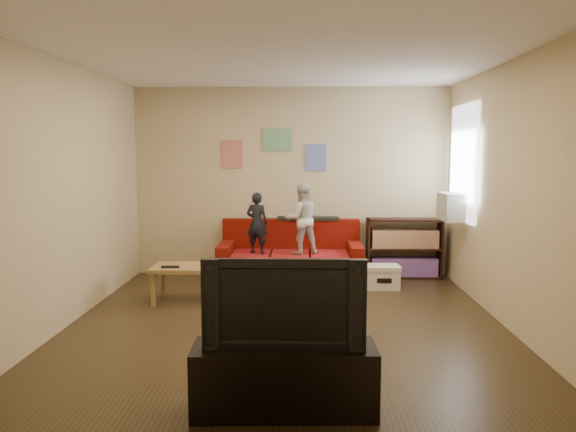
{
  "coord_description": "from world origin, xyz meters",
  "views": [
    {
      "loc": [
        0.17,
        -5.6,
        1.79
      ],
      "look_at": [
        0.0,
        0.8,
        1.05
      ],
      "focal_mm": 35.0,
      "sensor_mm": 36.0,
      "label": 1
    }
  ],
  "objects_px": {
    "coffee_table": "(194,271)",
    "television": "(284,301)",
    "child_b": "(301,219)",
    "sofa": "(291,260)",
    "bookshelf": "(404,251)",
    "tv_stand": "(284,379)",
    "child_a": "(257,223)",
    "file_box": "(383,277)"
  },
  "relations": [
    {
      "from": "coffee_table",
      "to": "television",
      "type": "xyz_separation_m",
      "value": [
        1.18,
        -2.83,
        0.41
      ]
    },
    {
      "from": "child_b",
      "to": "television",
      "type": "bearing_deg",
      "value": 72.21
    },
    {
      "from": "sofa",
      "to": "child_b",
      "type": "xyz_separation_m",
      "value": [
        0.15,
        -0.17,
        0.6
      ]
    },
    {
      "from": "bookshelf",
      "to": "tv_stand",
      "type": "height_order",
      "value": "bookshelf"
    },
    {
      "from": "bookshelf",
      "to": "television",
      "type": "bearing_deg",
      "value": -110.39
    },
    {
      "from": "child_a",
      "to": "tv_stand",
      "type": "bearing_deg",
      "value": 114.22
    },
    {
      "from": "child_a",
      "to": "bookshelf",
      "type": "xyz_separation_m",
      "value": [
        2.06,
        0.4,
        -0.45
      ]
    },
    {
      "from": "child_b",
      "to": "bookshelf",
      "type": "height_order",
      "value": "child_b"
    },
    {
      "from": "coffee_table",
      "to": "tv_stand",
      "type": "bearing_deg",
      "value": -67.43
    },
    {
      "from": "child_a",
      "to": "coffee_table",
      "type": "xyz_separation_m",
      "value": [
        -0.68,
        -0.98,
        -0.45
      ]
    },
    {
      "from": "coffee_table",
      "to": "sofa",
      "type": "bearing_deg",
      "value": 45.25
    },
    {
      "from": "sofa",
      "to": "television",
      "type": "distance_m",
      "value": 4.0
    },
    {
      "from": "tv_stand",
      "to": "child_a",
      "type": "bearing_deg",
      "value": 95.25
    },
    {
      "from": "child_b",
      "to": "file_box",
      "type": "relative_size",
      "value": 2.17
    },
    {
      "from": "sofa",
      "to": "bookshelf",
      "type": "bearing_deg",
      "value": 8.27
    },
    {
      "from": "child_a",
      "to": "file_box",
      "type": "distance_m",
      "value": 1.82
    },
    {
      "from": "sofa",
      "to": "child_a",
      "type": "relative_size",
      "value": 2.34
    },
    {
      "from": "child_b",
      "to": "coffee_table",
      "type": "xyz_separation_m",
      "value": [
        -1.28,
        -0.98,
        -0.51
      ]
    },
    {
      "from": "file_box",
      "to": "tv_stand",
      "type": "xyz_separation_m",
      "value": [
        -1.17,
        -3.55,
        0.08
      ]
    },
    {
      "from": "child_a",
      "to": "child_b",
      "type": "distance_m",
      "value": 0.6
    },
    {
      "from": "sofa",
      "to": "tv_stand",
      "type": "height_order",
      "value": "sofa"
    },
    {
      "from": "coffee_table",
      "to": "bookshelf",
      "type": "relative_size",
      "value": 0.92
    },
    {
      "from": "bookshelf",
      "to": "tv_stand",
      "type": "relative_size",
      "value": 0.84
    },
    {
      "from": "child_b",
      "to": "sofa",
      "type": "bearing_deg",
      "value": -64.62
    },
    {
      "from": "bookshelf",
      "to": "coffee_table",
      "type": "bearing_deg",
      "value": -153.32
    },
    {
      "from": "file_box",
      "to": "television",
      "type": "height_order",
      "value": "television"
    },
    {
      "from": "tv_stand",
      "to": "television",
      "type": "bearing_deg",
      "value": 0.0
    },
    {
      "from": "coffee_table",
      "to": "bookshelf",
      "type": "distance_m",
      "value": 3.06
    },
    {
      "from": "file_box",
      "to": "television",
      "type": "bearing_deg",
      "value": -108.27
    },
    {
      "from": "child_a",
      "to": "television",
      "type": "bearing_deg",
      "value": 114.22
    },
    {
      "from": "child_b",
      "to": "child_a",
      "type": "bearing_deg",
      "value": -16.22
    },
    {
      "from": "child_a",
      "to": "television",
      "type": "xyz_separation_m",
      "value": [
        0.5,
        -3.8,
        -0.04
      ]
    },
    {
      "from": "bookshelf",
      "to": "television",
      "type": "relative_size",
      "value": 0.97
    },
    {
      "from": "child_a",
      "to": "television",
      "type": "distance_m",
      "value": 3.84
    },
    {
      "from": "child_b",
      "to": "tv_stand",
      "type": "distance_m",
      "value": 3.86
    },
    {
      "from": "child_a",
      "to": "sofa",
      "type": "bearing_deg",
      "value": -142.96
    },
    {
      "from": "child_b",
      "to": "tv_stand",
      "type": "xyz_separation_m",
      "value": [
        -0.1,
        -3.8,
        -0.65
      ]
    },
    {
      "from": "sofa",
      "to": "television",
      "type": "height_order",
      "value": "television"
    },
    {
      "from": "child_a",
      "to": "child_b",
      "type": "xyz_separation_m",
      "value": [
        0.6,
        -0.0,
        0.06
      ]
    },
    {
      "from": "child_a",
      "to": "child_b",
      "type": "bearing_deg",
      "value": -163.2
    },
    {
      "from": "file_box",
      "to": "tv_stand",
      "type": "distance_m",
      "value": 3.74
    },
    {
      "from": "television",
      "to": "coffee_table",
      "type": "bearing_deg",
      "value": 112.32
    }
  ]
}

